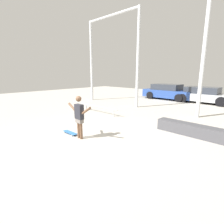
# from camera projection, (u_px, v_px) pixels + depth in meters

# --- Properties ---
(ground_plane) EXTENTS (36.00, 36.00, 0.00)m
(ground_plane) POSITION_uv_depth(u_px,v_px,m) (84.00, 136.00, 6.71)
(ground_plane) COLOR #B2ADA3
(skateboarder) EXTENTS (1.33, 0.21, 1.58)m
(skateboarder) POSITION_uv_depth(u_px,v_px,m) (79.00, 115.00, 6.28)
(skateboarder) COLOR brown
(skateboarder) RESTS_ON ground_plane
(skateboard) EXTENTS (0.78, 0.26, 0.08)m
(skateboard) POSITION_uv_depth(u_px,v_px,m) (70.00, 133.00, 6.91)
(skateboard) COLOR #2D66B2
(skateboard) RESTS_ON ground_plane
(grind_box) EXTENTS (2.88, 0.51, 0.45)m
(grind_box) POSITION_uv_depth(u_px,v_px,m) (194.00, 130.00, 6.66)
(grind_box) COLOR #47474C
(grind_box) RESTS_ON ground_plane
(grind_rail) EXTENTS (2.98, 0.09, 0.43)m
(grind_rail) POSITION_uv_depth(u_px,v_px,m) (99.00, 107.00, 10.40)
(grind_rail) COLOR #B7BABF
(grind_rail) RESTS_ON ground_plane
(canopy_support_left) EXTENTS (5.10, 0.20, 6.52)m
(canopy_support_left) POSITION_uv_depth(u_px,v_px,m) (112.00, 52.00, 13.16)
(canopy_support_left) COLOR silver
(canopy_support_left) RESTS_ON ground_plane
(parked_car_blue) EXTENTS (4.43, 1.95, 1.37)m
(parked_car_blue) POSITION_uv_depth(u_px,v_px,m) (168.00, 92.00, 15.90)
(parked_car_blue) COLOR #284793
(parked_car_blue) RESTS_ON ground_plane
(parked_car_silver) EXTENTS (4.46, 1.96, 1.27)m
(parked_car_silver) POSITION_uv_depth(u_px,v_px,m) (203.00, 95.00, 13.92)
(parked_car_silver) COLOR #B7BABF
(parked_car_silver) RESTS_ON ground_plane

